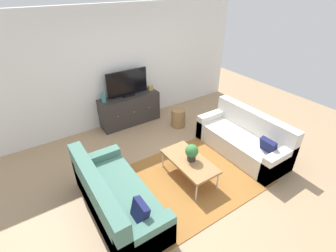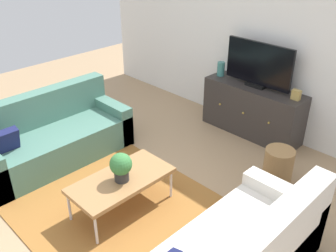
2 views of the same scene
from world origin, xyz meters
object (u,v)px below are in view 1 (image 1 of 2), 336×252
(tv_console, at_px, (130,110))
(glass_vase, at_px, (104,98))
(couch_right_side, at_px, (245,140))
(wicker_basket, at_px, (178,118))
(couch_left_side, at_px, (114,200))
(coffee_table, at_px, (189,161))
(mantel_clock, at_px, (151,88))
(potted_plant, at_px, (192,152))
(flat_screen_tv, at_px, (127,83))

(tv_console, relative_size, glass_vase, 6.98)
(couch_right_side, distance_m, wicker_basket, 1.68)
(couch_left_side, xyz_separation_m, tv_console, (1.44, 2.37, 0.08))
(coffee_table, height_order, glass_vase, glass_vase)
(couch_right_side, distance_m, mantel_clock, 2.56)
(couch_left_side, distance_m, coffee_table, 1.43)
(mantel_clock, height_order, wicker_basket, mantel_clock)
(potted_plant, bearing_deg, wicker_basket, 61.30)
(couch_left_side, bearing_deg, potted_plant, -0.50)
(wicker_basket, bearing_deg, tv_console, 138.95)
(couch_left_side, bearing_deg, couch_right_side, 0.00)
(couch_left_side, relative_size, mantel_clock, 14.65)
(potted_plant, distance_m, tv_console, 2.40)
(potted_plant, height_order, flat_screen_tv, flat_screen_tv)
(couch_left_side, xyz_separation_m, potted_plant, (1.46, -0.01, 0.29))
(flat_screen_tv, height_order, mantel_clock, flat_screen_tv)
(couch_left_side, height_order, wicker_basket, couch_left_side)
(flat_screen_tv, bearing_deg, couch_left_side, -121.07)
(potted_plant, bearing_deg, mantel_clock, 76.22)
(coffee_table, bearing_deg, potted_plant, -21.55)
(couch_right_side, xyz_separation_m, wicker_basket, (-0.53, 1.59, -0.07))
(couch_left_side, height_order, tv_console, couch_left_side)
(flat_screen_tv, distance_m, mantel_clock, 0.65)
(coffee_table, xyz_separation_m, potted_plant, (0.03, -0.01, 0.20))
(couch_right_side, xyz_separation_m, flat_screen_tv, (-1.43, 2.39, 0.75))
(couch_right_side, bearing_deg, glass_vase, 130.60)
(couch_right_side, relative_size, potted_plant, 6.12)
(potted_plant, xyz_separation_m, tv_console, (-0.02, 2.39, -0.21))
(flat_screen_tv, bearing_deg, glass_vase, -178.11)
(couch_right_side, xyz_separation_m, glass_vase, (-2.04, 2.37, 0.55))
(glass_vase, relative_size, wicker_basket, 0.48)
(coffee_table, xyz_separation_m, mantel_clock, (0.62, 2.37, 0.42))
(couch_right_side, xyz_separation_m, tv_console, (-1.43, 2.37, 0.08))
(glass_vase, bearing_deg, couch_right_side, -49.40)
(potted_plant, xyz_separation_m, wicker_basket, (0.88, 1.60, -0.35))
(glass_vase, distance_m, mantel_clock, 1.21)
(couch_left_side, distance_m, potted_plant, 1.49)
(potted_plant, distance_m, flat_screen_tv, 2.45)
(mantel_clock, bearing_deg, tv_console, -180.00)
(glass_vase, height_order, wicker_basket, glass_vase)
(mantel_clock, relative_size, wicker_basket, 0.30)
(couch_right_side, bearing_deg, wicker_basket, 108.41)
(tv_console, xyz_separation_m, mantel_clock, (0.61, 0.00, 0.43))
(couch_left_side, bearing_deg, tv_console, 58.72)
(flat_screen_tv, xyz_separation_m, mantel_clock, (0.61, -0.02, -0.24))
(tv_console, distance_m, flat_screen_tv, 0.67)
(tv_console, bearing_deg, couch_left_side, -121.28)
(couch_left_side, xyz_separation_m, coffee_table, (1.43, 0.00, 0.08))
(potted_plant, relative_size, tv_console, 0.21)
(glass_vase, bearing_deg, coffee_table, -75.95)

